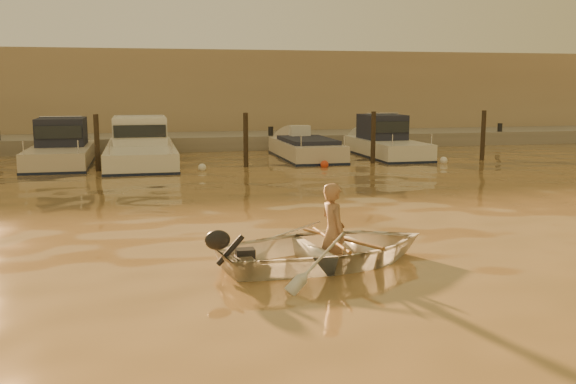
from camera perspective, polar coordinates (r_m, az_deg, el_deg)
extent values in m
plane|color=olive|center=(10.89, 9.20, -6.65)|extent=(160.00, 160.00, 0.00)
imported|color=silver|center=(10.93, 3.55, -5.03)|extent=(4.15, 3.28, 0.77)
imported|color=#946B4A|center=(10.91, 4.03, -3.58)|extent=(0.50, 0.67, 1.68)
cylinder|color=olive|center=(11.00, 4.73, -4.12)|extent=(0.84, 1.97, 0.13)
cylinder|color=brown|center=(10.91, 3.79, -4.22)|extent=(0.06, 2.10, 0.13)
cylinder|color=#2D2319|center=(23.61, -16.60, 3.98)|extent=(0.18, 0.18, 2.20)
cylinder|color=#2D2319|center=(23.87, -3.77, 4.41)|extent=(0.18, 0.18, 2.20)
cylinder|color=#2D2319|center=(25.15, 7.58, 4.60)|extent=(0.18, 0.18, 2.20)
cylinder|color=#2D2319|center=(27.16, 16.94, 4.63)|extent=(0.18, 0.18, 2.20)
sphere|color=orange|center=(23.88, -22.36, 1.79)|extent=(0.30, 0.30, 0.30)
sphere|color=silver|center=(23.00, -7.64, 2.15)|extent=(0.30, 0.30, 0.30)
sphere|color=red|center=(23.81, 3.26, 2.46)|extent=(0.30, 0.30, 0.30)
sphere|color=silver|center=(25.72, 13.67, 2.73)|extent=(0.30, 0.30, 0.30)
cube|color=gray|center=(31.55, -5.65, 4.25)|extent=(52.00, 4.00, 1.00)
cube|color=#9E8466|center=(36.89, -6.82, 8.48)|extent=(46.00, 7.00, 4.80)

